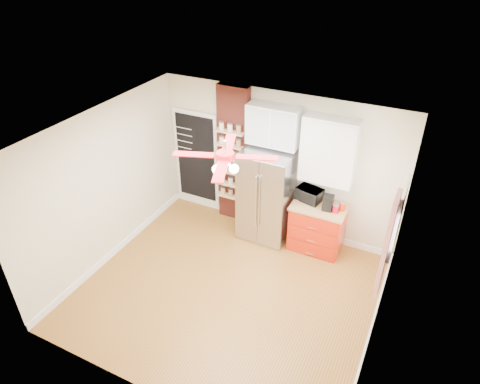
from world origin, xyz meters
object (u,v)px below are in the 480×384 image
at_px(fridge, 266,195).
at_px(red_cabinet, 317,227).
at_px(coffee_maker, 328,203).
at_px(canister_left, 335,209).
at_px(toaster_oven, 309,194).
at_px(pantry_jar_oats, 225,154).
at_px(ceiling_fan, 225,156).

relative_size(fridge, red_cabinet, 1.86).
relative_size(coffee_maker, canister_left, 1.83).
bearing_deg(toaster_oven, pantry_jar_oats, -167.00).
bearing_deg(pantry_jar_oats, fridge, -10.17).
bearing_deg(red_cabinet, fridge, -177.05).
height_order(toaster_oven, pantry_jar_oats, pantry_jar_oats).
distance_m(red_cabinet, toaster_oven, 0.62).
height_order(canister_left, pantry_jar_oats, pantry_jar_oats).
bearing_deg(coffee_maker, ceiling_fan, -126.12).
xyz_separation_m(fridge, pantry_jar_oats, (-0.92, 0.17, 0.56)).
height_order(ceiling_fan, canister_left, ceiling_fan).
relative_size(red_cabinet, coffee_maker, 3.51).
distance_m(fridge, coffee_maker, 1.13).
bearing_deg(coffee_maker, toaster_oven, 156.85).
bearing_deg(toaster_oven, fridge, -155.33).
bearing_deg(red_cabinet, pantry_jar_oats, 176.51).
height_order(fridge, canister_left, fridge).
height_order(fridge, coffee_maker, fridge).
distance_m(fridge, pantry_jar_oats, 1.09).
xyz_separation_m(red_cabinet, canister_left, (0.29, -0.07, 0.52)).
relative_size(toaster_oven, canister_left, 2.95).
relative_size(ceiling_fan, toaster_oven, 3.24).
height_order(fridge, toaster_oven, fridge).
distance_m(ceiling_fan, coffee_maker, 2.40).
height_order(toaster_oven, coffee_maker, coffee_maker).
distance_m(coffee_maker, pantry_jar_oats, 2.08).
distance_m(ceiling_fan, canister_left, 2.48).
bearing_deg(coffee_maker, pantry_jar_oats, 172.54).
relative_size(canister_left, pantry_jar_oats, 1.21).
bearing_deg(coffee_maker, fridge, 177.29).
distance_m(ceiling_fan, toaster_oven, 2.37).
xyz_separation_m(fridge, toaster_oven, (0.74, 0.14, 0.14)).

